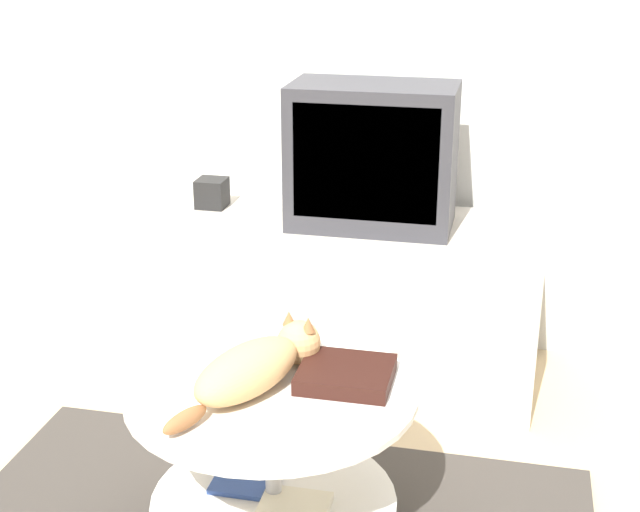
# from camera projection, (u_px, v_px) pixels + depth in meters

# --- Properties ---
(wall_back) EXTENTS (8.00, 0.05, 2.60)m
(wall_back) POSITION_uv_depth(u_px,v_px,m) (363.00, 10.00, 3.28)
(wall_back) COLOR silver
(wall_back) RESTS_ON ground_plane
(tv_stand) EXTENTS (1.32, 0.58, 0.59)m
(tv_stand) POSITION_uv_depth(u_px,v_px,m) (354.00, 300.00, 3.28)
(tv_stand) COLOR beige
(tv_stand) RESTS_ON ground_plane
(tv) EXTENTS (0.57, 0.32, 0.50)m
(tv) POSITION_uv_depth(u_px,v_px,m) (372.00, 156.00, 3.08)
(tv) COLOR #333338
(tv) RESTS_ON tv_stand
(speaker) EXTENTS (0.11, 0.11, 0.11)m
(speaker) POSITION_uv_depth(u_px,v_px,m) (212.00, 193.00, 3.35)
(speaker) COLOR black
(speaker) RESTS_ON tv_stand
(coffee_table) EXTENTS (0.75, 0.75, 0.47)m
(coffee_table) POSITION_uv_depth(u_px,v_px,m) (273.00, 445.00, 2.34)
(coffee_table) COLOR #B2B2B7
(coffee_table) RESTS_ON rug
(dvd_box) EXTENTS (0.24, 0.21, 0.04)m
(dvd_box) POSITION_uv_depth(u_px,v_px,m) (346.00, 374.00, 2.30)
(dvd_box) COLOR black
(dvd_box) RESTS_ON coffee_table
(cat) EXTENTS (0.29, 0.52, 0.14)m
(cat) POSITION_uv_depth(u_px,v_px,m) (257.00, 365.00, 2.26)
(cat) COLOR tan
(cat) RESTS_ON coffee_table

